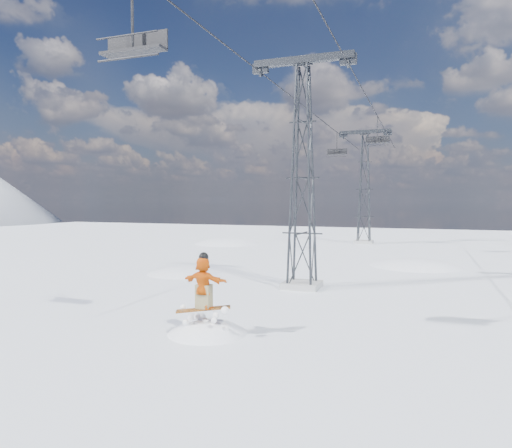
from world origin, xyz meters
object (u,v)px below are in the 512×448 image
(lift_tower_near, at_px, (302,179))
(snowboarder_jump, at_px, (208,382))
(lift_chair_near, at_px, (134,45))
(lift_tower_far, at_px, (364,190))

(lift_tower_near, bearing_deg, snowboarder_jump, -96.38)
(lift_tower_near, xyz_separation_m, lift_chair_near, (-2.20, -10.78, 3.38))
(lift_tower_far, bearing_deg, lift_tower_near, -90.00)
(snowboarder_jump, distance_m, lift_chair_near, 10.77)
(lift_tower_near, distance_m, lift_tower_far, 25.00)
(lift_tower_near, bearing_deg, lift_chair_near, -101.53)
(snowboarder_jump, relative_size, lift_chair_near, 2.67)
(lift_tower_far, distance_m, snowboarder_jump, 34.42)
(lift_tower_far, relative_size, lift_chair_near, 4.57)
(lift_tower_near, bearing_deg, lift_tower_far, 90.00)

